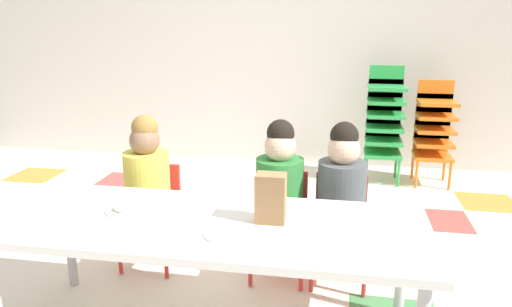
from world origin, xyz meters
The scene contains 12 objects.
ground_plane centered at (-0.01, 0.01, -0.01)m, with size 6.67×4.58×0.02m.
back_wall centered at (0.00, 2.29, 1.30)m, with size 6.67×0.10×2.60m, color beige.
craft_table centered at (0.04, -0.70, 0.53)m, with size 1.92×0.72×0.58m.
seated_child_near_camera centered at (-0.49, -0.11, 0.55)m, with size 0.34×0.34×0.92m.
seated_child_middle_seat centered at (0.28, -0.11, 0.55)m, with size 0.32×0.31×0.92m.
seated_child_far_right centered at (0.62, -0.11, 0.55)m, with size 0.32×0.31×0.92m.
kid_chair_green_stack centered at (0.98, 1.79, 0.58)m, with size 0.32×0.30×1.04m.
kid_chair_orange_stack centered at (1.41, 1.79, 0.52)m, with size 0.32×0.30×0.92m.
paper_bag_brown centered at (0.31, -0.66, 0.69)m, with size 0.13×0.09×0.22m, color #9E754C.
paper_plate_near_edge centered at (-0.37, -0.65, 0.58)m, with size 0.18×0.18×0.01m, color white.
paper_plate_center_table centered at (0.14, -0.82, 0.58)m, with size 0.18×0.18×0.01m, color white.
donut_powdered_on_plate centered at (-0.37, -0.65, 0.60)m, with size 0.10×0.10×0.03m, color white.
Camera 1 is at (0.60, -2.62, 1.44)m, focal length 34.14 mm.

